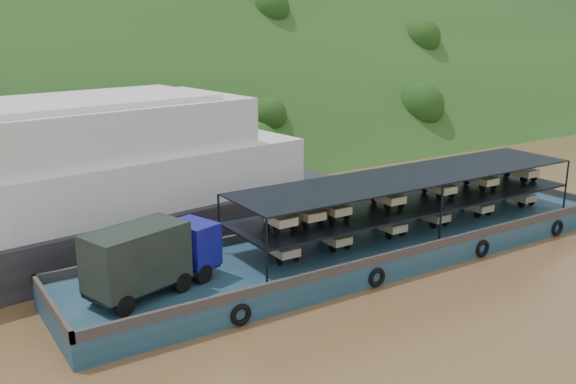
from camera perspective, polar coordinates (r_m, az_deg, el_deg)
ground at (r=39.06m, az=4.87°, el=-5.09°), size 160.00×160.00×0.00m
hillside at (r=70.04m, az=-13.33°, el=3.70°), size 140.00×39.60×39.60m
cargo_barge at (r=36.65m, az=5.58°, el=-4.61°), size 35.00×7.18×4.54m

